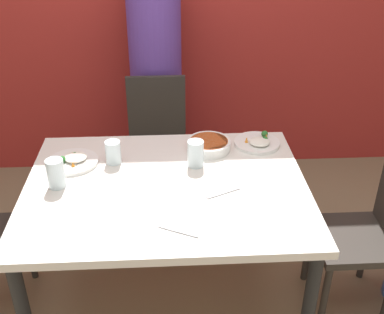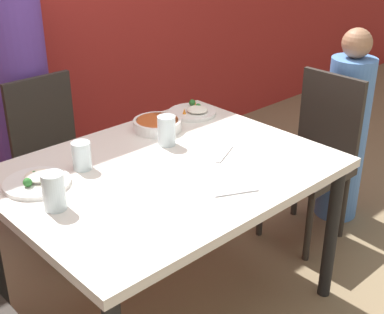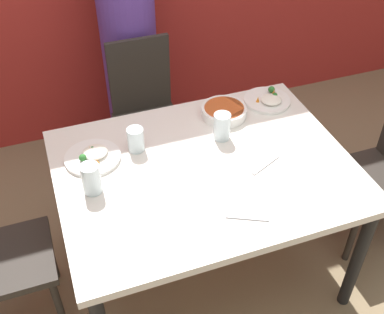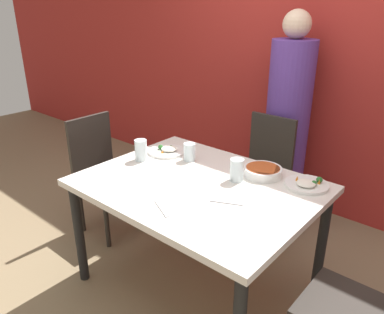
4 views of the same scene
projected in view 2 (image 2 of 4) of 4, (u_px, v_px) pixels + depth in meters
name	position (u px, v px, depth m)	size (l,w,h in m)	color
ground_plane	(169.00, 305.00, 2.57)	(10.00, 10.00, 0.00)	#847051
dining_table	(166.00, 183.00, 2.28)	(1.35, 1.04, 0.75)	silver
chair_adult_spot	(56.00, 159.00, 2.89)	(0.40, 0.40, 0.93)	#2D2823
chair_child_spot	(315.00, 155.00, 2.95)	(0.40, 0.40, 0.93)	#2D2823
person_adult	(19.00, 94.00, 2.99)	(0.35, 0.35, 1.69)	#5B3893
person_child	(345.00, 134.00, 3.11)	(0.25, 0.25, 1.15)	#5184D1
bowl_curry	(157.00, 124.00, 2.60)	(0.23, 0.23, 0.05)	white
plate_rice_adult	(193.00, 111.00, 2.80)	(0.25, 0.25, 0.05)	white
plate_rice_child	(37.00, 181.00, 2.10)	(0.26, 0.26, 0.05)	white
glass_water_tall	(54.00, 191.00, 1.91)	(0.08, 0.08, 0.14)	silver
glass_water_short	(82.00, 156.00, 2.21)	(0.08, 0.08, 0.12)	silver
glass_water_center	(167.00, 131.00, 2.43)	(0.08, 0.08, 0.14)	silver
fork_steel	(225.00, 154.00, 2.36)	(0.17, 0.09, 0.01)	silver
spoon_steel	(236.00, 192.00, 2.05)	(0.17, 0.10, 0.01)	silver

